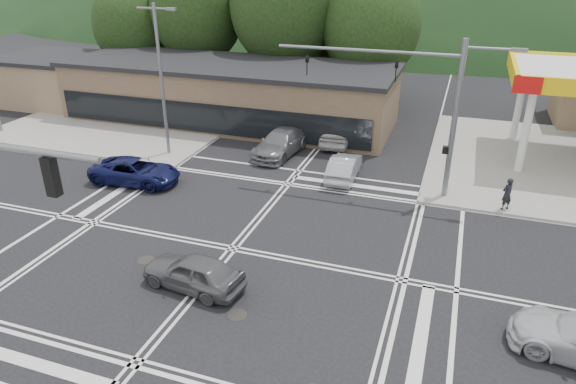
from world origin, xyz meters
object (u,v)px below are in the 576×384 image
(car_blue_west, at_px, (135,171))
(car_grey_center, at_px, (193,272))
(car_queue_a, at_px, (344,167))
(car_queue_b, at_px, (339,131))
(pedestrian, at_px, (507,194))
(car_northbound, at_px, (281,143))

(car_blue_west, height_order, car_grey_center, car_blue_west)
(car_queue_a, distance_m, car_queue_b, 5.87)
(car_queue_b, relative_size, pedestrian, 2.97)
(car_blue_west, height_order, car_queue_b, car_queue_b)
(car_northbound, height_order, pedestrian, pedestrian)
(car_grey_center, height_order, car_queue_a, car_grey_center)
(car_northbound, bearing_deg, car_queue_b, 53.94)
(car_blue_west, distance_m, car_grey_center, 10.87)
(car_queue_b, bearing_deg, car_queue_a, 103.77)
(car_queue_b, xyz_separation_m, car_northbound, (-2.92, -3.21, -0.07))
(car_queue_b, xyz_separation_m, pedestrian, (10.09, -7.11, 0.14))
(car_northbound, xyz_separation_m, pedestrian, (13.01, -3.90, 0.21))
(car_queue_b, bearing_deg, car_grey_center, 82.95)
(car_grey_center, distance_m, car_northbound, 14.52)
(car_grey_center, relative_size, car_queue_b, 0.82)
(car_queue_a, xyz_separation_m, car_northbound, (-4.63, 2.40, 0.09))
(car_blue_west, xyz_separation_m, car_northbound, (6.01, 6.77, 0.07))
(car_grey_center, xyz_separation_m, car_queue_a, (2.91, 12.01, -0.01))
(car_queue_a, height_order, pedestrian, pedestrian)
(car_blue_west, relative_size, car_grey_center, 1.23)
(car_queue_a, relative_size, car_queue_b, 0.84)
(car_grey_center, height_order, car_queue_b, car_queue_b)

